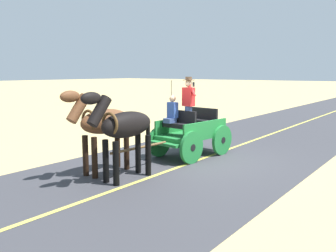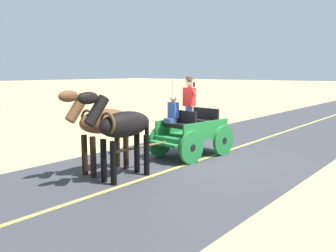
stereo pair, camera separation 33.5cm
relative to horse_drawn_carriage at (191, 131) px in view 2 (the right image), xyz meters
name	(u,v)px [view 2 (the right image)]	position (x,y,z in m)	size (l,w,h in m)	color
ground_plane	(201,160)	(-0.53, 0.18, -0.82)	(200.00, 200.00, 0.00)	tan
road_surface	(201,160)	(-0.53, 0.18, -0.81)	(6.28, 160.00, 0.01)	#38383D
road_centre_stripe	(201,160)	(-0.53, 0.18, -0.81)	(0.12, 160.00, 0.00)	#DBCC4C
horse_drawn_carriage	(191,131)	(0.00, 0.00, 0.00)	(1.62, 4.52, 2.50)	#1E7233
horse_near_side	(122,127)	(-0.15, 3.06, 0.51)	(0.63, 2.13, 2.21)	black
horse_off_side	(102,123)	(0.69, 2.98, 0.51)	(0.62, 2.13, 2.21)	brown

